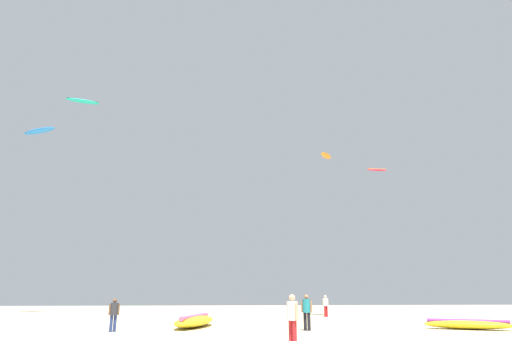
% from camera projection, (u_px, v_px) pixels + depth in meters
% --- Properties ---
extents(person_foreground, '(0.39, 0.52, 1.74)m').
position_uv_depth(person_foreground, '(292.00, 316.00, 15.17)').
color(person_foreground, '#B21E23').
rests_on(person_foreground, ground).
extents(person_midground, '(0.52, 0.39, 1.73)m').
position_uv_depth(person_midground, '(307.00, 309.00, 21.64)').
color(person_midground, black).
rests_on(person_midground, ground).
extents(person_left, '(0.48, 0.35, 1.55)m').
position_uv_depth(person_left, '(114.00, 312.00, 20.93)').
color(person_left, navy).
rests_on(person_left, ground).
extents(person_right, '(0.51, 0.38, 1.66)m').
position_uv_depth(person_right, '(326.00, 304.00, 34.56)').
color(person_right, '#B21E23').
rests_on(person_right, ground).
extents(kite_grounded_near, '(4.23, 3.12, 0.54)m').
position_uv_depth(kite_grounded_near, '(468.00, 325.00, 22.04)').
color(kite_grounded_near, yellow).
rests_on(kite_grounded_near, ground).
extents(kite_grounded_mid, '(2.77, 5.71, 0.67)m').
position_uv_depth(kite_grounded_mid, '(195.00, 321.00, 23.64)').
color(kite_grounded_mid, yellow).
rests_on(kite_grounded_mid, ground).
extents(kite_aloft_1, '(3.49, 1.88, 0.43)m').
position_uv_depth(kite_aloft_1, '(83.00, 101.00, 45.66)').
color(kite_aloft_1, '#19B29E').
extents(kite_aloft_2, '(2.03, 2.43, 0.44)m').
position_uv_depth(kite_aloft_2, '(326.00, 156.00, 48.04)').
color(kite_aloft_2, orange).
extents(kite_aloft_3, '(4.10, 3.10, 0.59)m').
position_uv_depth(kite_aloft_3, '(39.00, 131.00, 42.45)').
color(kite_aloft_3, blue).
extents(kite_aloft_4, '(2.38, 0.77, 0.50)m').
position_uv_depth(kite_aloft_4, '(377.00, 170.00, 51.35)').
color(kite_aloft_4, red).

